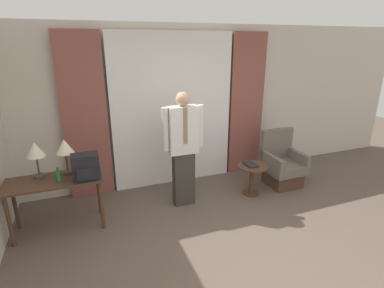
{
  "coord_description": "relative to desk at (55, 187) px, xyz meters",
  "views": [
    {
      "loc": [
        -1.49,
        -2.23,
        2.41
      ],
      "look_at": [
        -0.03,
        1.56,
        1.02
      ],
      "focal_mm": 28.0,
      "sensor_mm": 36.0,
      "label": 1
    }
  ],
  "objects": [
    {
      "name": "backpack",
      "position": [
        0.4,
        -0.14,
        0.28
      ],
      "size": [
        0.33,
        0.24,
        0.34
      ],
      "color": "black",
      "rests_on": "desk"
    },
    {
      "name": "armchair",
      "position": [
        3.63,
        0.06,
        -0.28
      ],
      "size": [
        0.62,
        0.62,
        0.96
      ],
      "color": "#4C3323",
      "rests_on": "ground_plane"
    },
    {
      "name": "table_lamp_right",
      "position": [
        0.17,
        0.13,
        0.47
      ],
      "size": [
        0.23,
        0.23,
        0.49
      ],
      "color": "#4C4238",
      "rests_on": "desk"
    },
    {
      "name": "curtain_sheer_center",
      "position": [
        1.9,
        0.85,
        0.68
      ],
      "size": [
        2.09,
        0.06,
        2.58
      ],
      "color": "white",
      "rests_on": "ground_plane"
    },
    {
      "name": "person",
      "position": [
        1.78,
        0.03,
        0.34
      ],
      "size": [
        0.63,
        0.21,
        1.75
      ],
      "color": "#38332D",
      "rests_on": "ground_plane"
    },
    {
      "name": "bottle_near_edge",
      "position": [
        0.07,
        -0.09,
        0.19
      ],
      "size": [
        0.07,
        0.07,
        0.19
      ],
      "color": "#336638",
      "rests_on": "desk"
    },
    {
      "name": "book",
      "position": [
        2.9,
        -0.07,
        -0.09
      ],
      "size": [
        0.16,
        0.25,
        0.03
      ],
      "color": "black",
      "rests_on": "side_table"
    },
    {
      "name": "curtain_drape_left",
      "position": [
        0.48,
        0.85,
        0.68
      ],
      "size": [
        0.67,
        0.06,
        2.58
      ],
      "color": "brown",
      "rests_on": "ground_plane"
    },
    {
      "name": "table_lamp_left",
      "position": [
        -0.17,
        0.13,
        0.47
      ],
      "size": [
        0.23,
        0.23,
        0.49
      ],
      "color": "#4C4238",
      "rests_on": "desk"
    },
    {
      "name": "wall_back",
      "position": [
        1.9,
        0.98,
        0.74
      ],
      "size": [
        10.0,
        0.06,
        2.7
      ],
      "color": "beige",
      "rests_on": "ground_plane"
    },
    {
      "name": "ground_plane",
      "position": [
        1.9,
        -1.68,
        -0.61
      ],
      "size": [
        16.0,
        16.0,
        0.0
      ],
      "primitive_type": "plane",
      "color": "brown"
    },
    {
      "name": "side_table",
      "position": [
        2.93,
        -0.09,
        -0.26
      ],
      "size": [
        0.49,
        0.49,
        0.51
      ],
      "color": "#4C3323",
      "rests_on": "ground_plane"
    },
    {
      "name": "desk",
      "position": [
        0.0,
        0.0,
        0.0
      ],
      "size": [
        1.2,
        0.53,
        0.72
      ],
      "color": "#4C3323",
      "rests_on": "ground_plane"
    },
    {
      "name": "curtain_drape_right",
      "position": [
        3.32,
        0.85,
        0.68
      ],
      "size": [
        0.67,
        0.06,
        2.58
      ],
      "color": "brown",
      "rests_on": "ground_plane"
    }
  ]
}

